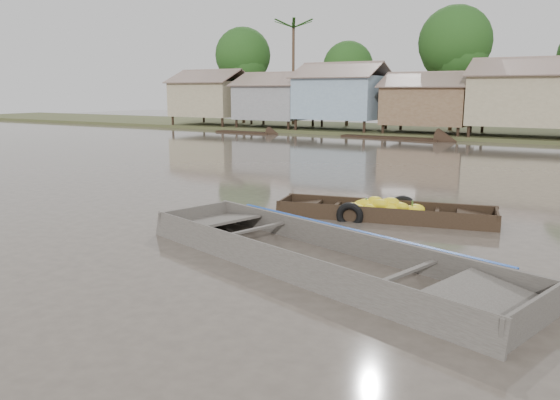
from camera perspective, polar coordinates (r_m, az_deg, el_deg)
The scene contains 4 objects.
ground at distance 12.43m, azimuth -4.69°, elevation -3.90°, with size 120.00×120.00×0.00m, color #4B4239.
riverbank at distance 41.86m, azimuth 25.36°, elevation 10.07°, with size 120.00×12.47×10.22m.
banana_boat at distance 14.43m, azimuth 10.57°, elevation -1.26°, with size 5.72×2.44×0.76m.
viewer_boat at distance 10.43m, azimuth 4.08°, elevation -6.48°, with size 8.50×4.42×0.66m.
Camera 1 is at (6.90, -9.81, 3.28)m, focal length 35.00 mm.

